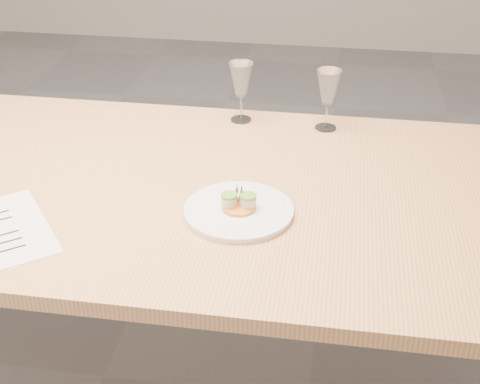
% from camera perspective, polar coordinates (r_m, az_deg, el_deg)
% --- Properties ---
extents(ground, '(7.00, 7.00, 0.00)m').
position_cam_1_polar(ground, '(2.30, -11.59, -15.15)').
color(ground, slate).
rests_on(ground, ground).
extents(dining_table, '(2.40, 1.00, 0.75)m').
position_cam_1_polar(dining_table, '(1.88, -13.71, -0.34)').
color(dining_table, '#E29F62').
rests_on(dining_table, ground).
extents(dinner_plate, '(0.27, 0.27, 0.07)m').
position_cam_1_polar(dinner_plate, '(1.61, -0.10, -1.54)').
color(dinner_plate, white).
rests_on(dinner_plate, dining_table).
extents(wine_glass_1, '(0.07, 0.07, 0.19)m').
position_cam_1_polar(wine_glass_1, '(2.06, 0.08, 9.48)').
color(wine_glass_1, white).
rests_on(wine_glass_1, dining_table).
extents(wine_glass_2, '(0.07, 0.07, 0.19)m').
position_cam_1_polar(wine_glass_2, '(2.02, 7.54, 8.76)').
color(wine_glass_2, white).
rests_on(wine_glass_2, dining_table).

